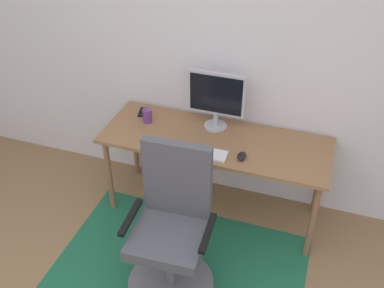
{
  "coord_description": "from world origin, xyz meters",
  "views": [
    {
      "loc": [
        0.82,
        -0.85,
        2.64
      ],
      "look_at": [
        -0.01,
        1.57,
        0.82
      ],
      "focal_mm": 41.82,
      "sensor_mm": 36.0,
      "label": 1
    }
  ],
  "objects": [
    {
      "name": "area_rug",
      "position": [
        0.04,
        1.08,
        0.0
      ],
      "size": [
        1.79,
        1.34,
        0.01
      ],
      "primitive_type": "cube",
      "color": "#1E6542",
      "rests_on": "ground"
    },
    {
      "name": "coffee_cup",
      "position": [
        -0.48,
        1.88,
        0.78
      ],
      "size": [
        0.07,
        0.07,
        0.11
      ],
      "primitive_type": "cylinder",
      "color": "#6A3478",
      "rests_on": "desk"
    },
    {
      "name": "cell_phone",
      "position": [
        -0.57,
        2.0,
        0.73
      ],
      "size": [
        0.1,
        0.15,
        0.01
      ],
      "primitive_type": "cube",
      "rotation": [
        0.0,
        0.0,
        0.23
      ],
      "color": "black",
      "rests_on": "desk"
    },
    {
      "name": "computer_mouse",
      "position": [
        0.34,
        1.66,
        0.74
      ],
      "size": [
        0.06,
        0.1,
        0.03
      ],
      "primitive_type": "ellipsoid",
      "color": "black",
      "rests_on": "desk"
    },
    {
      "name": "wall_back",
      "position": [
        0.0,
        2.2,
        1.3
      ],
      "size": [
        6.0,
        0.1,
        2.6
      ],
      "primitive_type": "cube",
      "color": "silver",
      "rests_on": "ground"
    },
    {
      "name": "office_chair",
      "position": [
        0.04,
        1.04,
        0.42
      ],
      "size": [
        0.6,
        0.6,
        1.1
      ],
      "rotation": [
        0.0,
        0.0,
        0.06
      ],
      "color": "slate",
      "rests_on": "ground"
    },
    {
      "name": "monitor",
      "position": [
        0.05,
        1.99,
        0.99
      ],
      "size": [
        0.44,
        0.18,
        0.46
      ],
      "color": "#B2B2B7",
      "rests_on": "desk"
    },
    {
      "name": "desk",
      "position": [
        0.09,
        1.82,
        0.66
      ],
      "size": [
        1.73,
        0.62,
        0.72
      ],
      "color": "#946740",
      "rests_on": "ground"
    },
    {
      "name": "keyboard",
      "position": [
        0.02,
        1.62,
        0.73
      ],
      "size": [
        0.43,
        0.13,
        0.02
      ],
      "primitive_type": "cube",
      "color": "white",
      "rests_on": "desk"
    }
  ]
}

